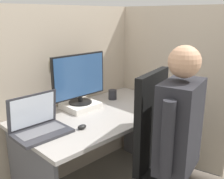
# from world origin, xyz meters

# --- Properties ---
(cubicle_panel_back) EXTENTS (1.89, 0.05, 1.60)m
(cubicle_panel_back) POSITION_xyz_m (-0.00, 0.79, 0.80)
(cubicle_panel_back) COLOR tan
(cubicle_panel_back) RESTS_ON ground
(cubicle_panel_right) EXTENTS (0.04, 1.42, 1.60)m
(cubicle_panel_right) POSITION_xyz_m (0.72, 0.31, 0.80)
(cubicle_panel_right) COLOR tan
(cubicle_panel_right) RESTS_ON ground
(desk) EXTENTS (1.39, 0.77, 0.74)m
(desk) POSITION_xyz_m (0.00, 0.38, 0.55)
(desk) COLOR #9E9993
(desk) RESTS_ON ground
(paper_box) EXTENTS (0.28, 0.26, 0.05)m
(paper_box) POSITION_xyz_m (-0.06, 0.58, 0.76)
(paper_box) COLOR white
(paper_box) RESTS_ON desk
(monitor) EXTENTS (0.53, 0.20, 0.42)m
(monitor) POSITION_xyz_m (-0.06, 0.58, 1.00)
(monitor) COLOR black
(monitor) RESTS_ON paper_box
(laptop) EXTENTS (0.37, 0.25, 0.27)m
(laptop) POSITION_xyz_m (-0.56, 0.39, 0.79)
(laptop) COLOR #2D2D33
(laptop) RESTS_ON desk
(mouse) EXTENTS (0.07, 0.05, 0.03)m
(mouse) POSITION_xyz_m (-0.32, 0.24, 0.75)
(mouse) COLOR black
(mouse) RESTS_ON desk
(stapler) EXTENTS (0.04, 0.13, 0.06)m
(stapler) POSITION_xyz_m (0.64, 0.33, 0.77)
(stapler) COLOR #A31919
(stapler) RESTS_ON desk
(carrot_toy) EXTENTS (0.05, 0.11, 0.05)m
(carrot_toy) POSITION_xyz_m (0.33, 0.11, 0.76)
(carrot_toy) COLOR orange
(carrot_toy) RESTS_ON desk
(office_chair) EXTENTS (0.56, 0.61, 1.16)m
(office_chair) POSITION_xyz_m (-0.04, -0.27, 0.58)
(office_chair) COLOR black
(office_chair) RESTS_ON ground
(person) EXTENTS (0.47, 0.51, 1.36)m
(person) POSITION_xyz_m (-0.08, -0.44, 0.78)
(person) COLOR brown
(person) RESTS_ON ground
(coffee_mug) EXTENTS (0.08, 0.08, 0.09)m
(coffee_mug) POSITION_xyz_m (0.31, 0.56, 0.78)
(coffee_mug) COLOR #232328
(coffee_mug) RESTS_ON desk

